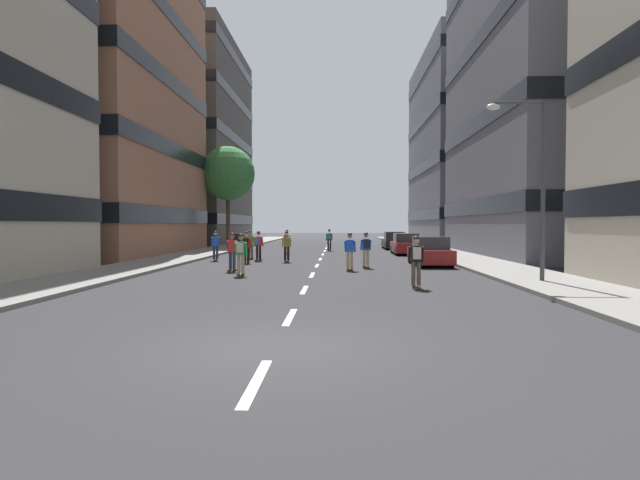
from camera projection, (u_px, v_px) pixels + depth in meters
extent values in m
plane|color=#28282B|center=(324.00, 253.00, 38.85)|extent=(178.53, 178.53, 0.00)
cube|color=gray|center=(218.00, 250.00, 42.89)|extent=(3.39, 81.83, 0.14)
cube|color=gray|center=(433.00, 250.00, 42.25)|extent=(3.39, 81.83, 0.14)
cube|color=silver|center=(256.00, 382.00, 7.14)|extent=(0.16, 2.20, 0.01)
cube|color=silver|center=(290.00, 317.00, 12.13)|extent=(0.16, 2.20, 0.01)
cube|color=silver|center=(304.00, 290.00, 17.12)|extent=(0.16, 2.20, 0.01)
cube|color=silver|center=(312.00, 275.00, 22.12)|extent=(0.16, 2.20, 0.01)
cube|color=silver|center=(317.00, 266.00, 27.11)|extent=(0.16, 2.20, 0.01)
cube|color=silver|center=(320.00, 259.00, 32.11)|extent=(0.16, 2.20, 0.01)
cube|color=silver|center=(323.00, 254.00, 37.10)|extent=(0.16, 2.20, 0.01)
cube|color=silver|center=(325.00, 251.00, 42.10)|extent=(0.16, 2.20, 0.01)
cube|color=silver|center=(326.00, 248.00, 47.09)|extent=(0.16, 2.20, 0.01)
cube|color=silver|center=(327.00, 246.00, 52.08)|extent=(0.16, 2.20, 0.01)
cube|color=silver|center=(328.00, 244.00, 57.08)|extent=(0.16, 2.20, 0.01)
cube|color=silver|center=(329.00, 242.00, 62.07)|extent=(0.16, 2.20, 0.01)
cube|color=silver|center=(330.00, 241.00, 67.07)|extent=(0.16, 2.20, 0.01)
cube|color=silver|center=(331.00, 240.00, 72.06)|extent=(0.16, 2.20, 0.01)
cube|color=#9E6B51|center=(66.00, 57.00, 36.48)|extent=(15.14, 18.25, 27.88)
cube|color=black|center=(68.00, 216.00, 36.82)|extent=(15.26, 18.37, 1.10)
cube|color=black|center=(68.00, 150.00, 36.68)|extent=(15.26, 18.37, 1.10)
cube|color=black|center=(67.00, 84.00, 36.54)|extent=(15.26, 18.37, 1.10)
cube|color=black|center=(66.00, 17.00, 36.40)|extent=(15.26, 18.37, 1.10)
cube|color=#4C4744|center=(172.00, 145.00, 59.67)|extent=(15.14, 20.31, 22.71)
cube|color=black|center=(173.00, 219.00, 59.93)|extent=(15.26, 20.43, 1.10)
cube|color=black|center=(172.00, 180.00, 59.79)|extent=(15.26, 20.43, 1.10)
cube|color=black|center=(172.00, 141.00, 59.65)|extent=(15.26, 20.43, 1.10)
cube|color=black|center=(172.00, 101.00, 59.51)|extent=(15.26, 20.43, 1.10)
cube|color=black|center=(171.00, 61.00, 59.37)|extent=(15.26, 20.43, 1.10)
cube|color=slate|center=(588.00, 92.00, 35.26)|extent=(15.14, 19.75, 22.42)
cube|color=black|center=(586.00, 207.00, 35.50)|extent=(15.26, 19.87, 1.10)
cube|color=black|center=(587.00, 125.00, 35.33)|extent=(15.26, 19.87, 1.10)
cube|color=black|center=(589.00, 42.00, 35.15)|extent=(15.26, 19.87, 1.10)
cube|color=slate|center=(489.00, 149.00, 58.38)|extent=(15.14, 21.65, 21.26)
cube|color=black|center=(488.00, 215.00, 58.61)|extent=(15.26, 21.77, 1.10)
cube|color=black|center=(489.00, 168.00, 58.45)|extent=(15.26, 21.77, 1.10)
cube|color=black|center=(489.00, 121.00, 58.28)|extent=(15.26, 21.77, 1.10)
cube|color=black|center=(490.00, 73.00, 58.12)|extent=(15.26, 21.77, 1.10)
cube|color=maroon|center=(430.00, 255.00, 27.19)|extent=(1.80, 4.40, 0.70)
cube|color=#2D3338|center=(431.00, 243.00, 27.02)|extent=(1.60, 2.10, 0.64)
cylinder|color=black|center=(411.00, 258.00, 28.67)|extent=(0.22, 0.64, 0.64)
cylinder|color=black|center=(440.00, 258.00, 28.62)|extent=(0.22, 0.64, 0.64)
cylinder|color=black|center=(419.00, 261.00, 25.78)|extent=(0.22, 0.64, 0.64)
cylinder|color=black|center=(451.00, 261.00, 25.72)|extent=(0.22, 0.64, 0.64)
cube|color=black|center=(394.00, 243.00, 45.04)|extent=(1.80, 4.40, 0.70)
cube|color=#2D3338|center=(394.00, 235.00, 44.87)|extent=(1.60, 2.10, 0.64)
cylinder|color=black|center=(383.00, 245.00, 46.52)|extent=(0.22, 0.64, 0.64)
cylinder|color=black|center=(401.00, 245.00, 46.47)|extent=(0.22, 0.64, 0.64)
cylinder|color=black|center=(386.00, 246.00, 43.63)|extent=(0.22, 0.64, 0.64)
cylinder|color=black|center=(405.00, 246.00, 43.57)|extent=(0.22, 0.64, 0.64)
cube|color=maroon|center=(406.00, 247.00, 37.15)|extent=(1.80, 4.40, 0.70)
cube|color=#2D3338|center=(406.00, 238.00, 36.98)|extent=(1.60, 2.10, 0.64)
cylinder|color=black|center=(392.00, 249.00, 38.64)|extent=(0.22, 0.64, 0.64)
cylinder|color=black|center=(414.00, 249.00, 38.58)|extent=(0.22, 0.64, 0.64)
cylinder|color=black|center=(397.00, 251.00, 35.74)|extent=(0.22, 0.64, 0.64)
cylinder|color=black|center=(420.00, 251.00, 35.68)|extent=(0.22, 0.64, 0.64)
cylinder|color=#4C3823|center=(228.00, 219.00, 46.65)|extent=(0.36, 0.36, 4.92)
sphere|color=#387A3D|center=(228.00, 173.00, 46.53)|extent=(4.84, 4.84, 4.84)
cylinder|color=#3F3F44|center=(543.00, 190.00, 18.62)|extent=(0.16, 0.16, 6.50)
cylinder|color=#3F3F44|center=(519.00, 102.00, 18.56)|extent=(1.80, 0.10, 0.10)
ellipsoid|color=silver|center=(493.00, 107.00, 18.59)|extent=(0.50, 0.30, 0.24)
cube|color=brown|center=(259.00, 260.00, 30.59)|extent=(0.35, 0.92, 0.02)
cylinder|color=#D8BF4C|center=(260.00, 260.00, 30.90)|extent=(0.19, 0.10, 0.07)
cylinder|color=#D8BF4C|center=(257.00, 261.00, 30.27)|extent=(0.19, 0.10, 0.07)
cylinder|color=black|center=(257.00, 253.00, 30.59)|extent=(0.16, 0.16, 0.80)
cylinder|color=black|center=(260.00, 253.00, 30.56)|extent=(0.16, 0.16, 0.80)
cube|color=red|center=(259.00, 241.00, 30.55)|extent=(0.35, 0.25, 0.55)
cylinder|color=red|center=(255.00, 242.00, 30.65)|extent=(0.13, 0.24, 0.55)
cylinder|color=red|center=(262.00, 242.00, 30.56)|extent=(0.13, 0.24, 0.55)
sphere|color=#997051|center=(259.00, 233.00, 30.56)|extent=(0.22, 0.22, 0.22)
sphere|color=black|center=(259.00, 233.00, 30.56)|extent=(0.21, 0.21, 0.21)
cube|color=#3F72BF|center=(258.00, 241.00, 30.38)|extent=(0.28, 0.20, 0.40)
cube|color=brown|center=(329.00, 250.00, 42.28)|extent=(0.32, 0.92, 0.02)
cylinder|color=#D8BF4C|center=(329.00, 250.00, 42.60)|extent=(0.19, 0.09, 0.07)
cylinder|color=#D8BF4C|center=(330.00, 251.00, 41.96)|extent=(0.19, 0.09, 0.07)
cylinder|color=black|center=(328.00, 245.00, 42.26)|extent=(0.16, 0.16, 0.80)
cylinder|color=black|center=(330.00, 245.00, 42.27)|extent=(0.16, 0.16, 0.80)
cube|color=blue|center=(329.00, 236.00, 42.24)|extent=(0.34, 0.24, 0.55)
cylinder|color=blue|center=(327.00, 237.00, 42.27)|extent=(0.12, 0.24, 0.55)
cylinder|color=blue|center=(332.00, 237.00, 42.32)|extent=(0.12, 0.24, 0.55)
sphere|color=beige|center=(329.00, 231.00, 42.25)|extent=(0.22, 0.22, 0.22)
sphere|color=black|center=(329.00, 230.00, 42.25)|extent=(0.21, 0.21, 0.21)
cube|color=#4C8C4C|center=(330.00, 236.00, 42.06)|extent=(0.28, 0.19, 0.40)
cube|color=brown|center=(241.00, 274.00, 21.72)|extent=(0.22, 0.90, 0.02)
cylinder|color=#D8BF4C|center=(242.00, 274.00, 22.04)|extent=(0.18, 0.07, 0.07)
cylinder|color=#D8BF4C|center=(239.00, 276.00, 21.40)|extent=(0.18, 0.07, 0.07)
cylinder|color=tan|center=(239.00, 264.00, 21.71)|extent=(0.14, 0.14, 0.80)
cylinder|color=tan|center=(243.00, 264.00, 21.70)|extent=(0.14, 0.14, 0.80)
cube|color=green|center=(241.00, 248.00, 21.69)|extent=(0.32, 0.21, 0.55)
cylinder|color=green|center=(236.00, 249.00, 21.75)|extent=(0.09, 0.23, 0.55)
cylinder|color=green|center=(246.00, 249.00, 21.73)|extent=(0.09, 0.23, 0.55)
sphere|color=#997051|center=(241.00, 237.00, 21.69)|extent=(0.22, 0.22, 0.22)
sphere|color=black|center=(241.00, 236.00, 21.69)|extent=(0.21, 0.21, 0.21)
cube|color=beige|center=(240.00, 248.00, 21.51)|extent=(0.26, 0.16, 0.40)
cube|color=brown|center=(232.00, 270.00, 23.78)|extent=(0.37, 0.92, 0.02)
cylinder|color=#D8BF4C|center=(235.00, 270.00, 24.09)|extent=(0.19, 0.10, 0.07)
cylinder|color=#D8BF4C|center=(229.00, 271.00, 23.47)|extent=(0.19, 0.10, 0.07)
cylinder|color=#2D334C|center=(230.00, 261.00, 23.78)|extent=(0.17, 0.17, 0.80)
cylinder|color=#2D334C|center=(234.00, 261.00, 23.74)|extent=(0.17, 0.17, 0.80)
cube|color=red|center=(232.00, 246.00, 23.74)|extent=(0.35, 0.26, 0.55)
cylinder|color=red|center=(228.00, 247.00, 23.84)|extent=(0.13, 0.24, 0.55)
cylinder|color=red|center=(237.00, 247.00, 23.74)|extent=(0.13, 0.24, 0.55)
sphere|color=#997051|center=(232.00, 236.00, 23.75)|extent=(0.22, 0.22, 0.22)
sphere|color=black|center=(232.00, 235.00, 23.75)|extent=(0.21, 0.21, 0.21)
cube|color=brown|center=(247.00, 262.00, 28.55)|extent=(0.33, 0.92, 0.02)
cylinder|color=#D8BF4C|center=(248.00, 262.00, 28.87)|extent=(0.19, 0.10, 0.07)
cylinder|color=#D8BF4C|center=(245.00, 263.00, 28.24)|extent=(0.19, 0.10, 0.07)
cylinder|color=black|center=(245.00, 255.00, 28.56)|extent=(0.16, 0.16, 0.80)
cylinder|color=black|center=(248.00, 255.00, 28.52)|extent=(0.16, 0.16, 0.80)
cube|color=red|center=(247.00, 242.00, 28.52)|extent=(0.35, 0.24, 0.55)
cylinder|color=red|center=(243.00, 243.00, 28.61)|extent=(0.12, 0.24, 0.55)
cylinder|color=red|center=(251.00, 243.00, 28.53)|extent=(0.12, 0.24, 0.55)
sphere|color=beige|center=(247.00, 234.00, 28.53)|extent=(0.22, 0.22, 0.22)
sphere|color=black|center=(247.00, 233.00, 28.52)|extent=(0.21, 0.21, 0.21)
cube|color=black|center=(246.00, 242.00, 28.34)|extent=(0.28, 0.20, 0.40)
cube|color=brown|center=(287.00, 253.00, 38.04)|extent=(0.36, 0.92, 0.02)
cylinder|color=#D8BF4C|center=(288.00, 253.00, 38.36)|extent=(0.19, 0.10, 0.07)
cylinder|color=#D8BF4C|center=(286.00, 253.00, 37.73)|extent=(0.19, 0.10, 0.07)
cylinder|color=tan|center=(286.00, 247.00, 38.05)|extent=(0.16, 0.16, 0.80)
cylinder|color=tan|center=(288.00, 247.00, 38.01)|extent=(0.16, 0.16, 0.80)
cube|color=white|center=(287.00, 238.00, 38.01)|extent=(0.35, 0.26, 0.55)
cylinder|color=white|center=(284.00, 238.00, 38.11)|extent=(0.13, 0.24, 0.55)
cylinder|color=white|center=(290.00, 238.00, 38.01)|extent=(0.13, 0.24, 0.55)
sphere|color=tan|center=(287.00, 232.00, 38.02)|extent=(0.22, 0.22, 0.22)
sphere|color=black|center=(287.00, 231.00, 38.01)|extent=(0.21, 0.21, 0.21)
cube|color=#A52626|center=(286.00, 237.00, 37.83)|extent=(0.29, 0.21, 0.40)
cube|color=brown|center=(287.00, 261.00, 29.62)|extent=(0.37, 0.92, 0.02)
cylinder|color=#D8BF4C|center=(286.00, 261.00, 29.94)|extent=(0.19, 0.10, 0.07)
cylinder|color=#D8BF4C|center=(287.00, 262.00, 29.31)|extent=(0.19, 0.10, 0.07)
cylinder|color=black|center=(285.00, 254.00, 29.60)|extent=(0.17, 0.17, 0.80)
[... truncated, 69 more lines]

